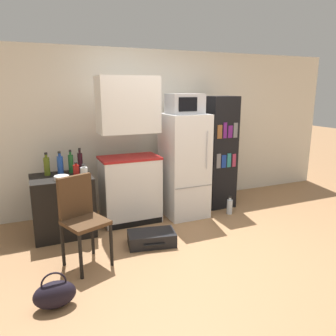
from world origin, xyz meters
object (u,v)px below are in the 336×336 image
kitchen_hutch (129,157)px  bowl (62,178)px  side_table (63,205)px  suitcase_large_flat (152,238)px  handbag (55,294)px  bottle_green_tall (71,163)px  bottle_clear_short (84,173)px  bottle_wine_dark (80,161)px  bottle_ketchup_red (76,170)px  bottle_olive_oil (47,166)px  bottle_blue_soda (60,165)px  water_bottle_front (230,206)px  microwave (185,104)px  bookshelf (220,153)px  refrigerator (184,166)px  chair (81,213)px

kitchen_hutch → bowl: 0.97m
side_table → suitcase_large_flat: 1.24m
handbag → side_table: bearing=80.7°
bottle_green_tall → bottle_clear_short: 0.40m
bottle_wine_dark → bottle_ketchup_red: bearing=-110.2°
bottle_olive_oil → bottle_wine_dark: size_ratio=0.95×
bottle_blue_soda → water_bottle_front: size_ratio=1.08×
bottle_green_tall → bottle_ketchup_red: (0.04, -0.19, -0.05)m
microwave → suitcase_large_flat: size_ratio=0.78×
microwave → bottle_wine_dark: (-1.46, 0.21, -0.74)m
bookshelf → suitcase_large_flat: bookshelf is taller
bottle_olive_oil → bottle_blue_soda: 0.16m
bottle_clear_short → bottle_ketchup_red: size_ratio=1.05×
side_table → water_bottle_front: (2.38, -0.28, -0.27)m
refrigerator → microwave: size_ratio=3.14×
bottle_olive_oil → bottle_blue_soda: size_ratio=0.97×
microwave → water_bottle_front: bearing=-23.4°
bottle_olive_oil → bottle_ketchup_red: 0.38m
refrigerator → bottle_ketchup_red: size_ratio=8.55×
bottle_wine_dark → chair: 1.13m
microwave → handbag: bearing=-142.5°
refrigerator → microwave: bearing=-107.4°
bookshelf → bottle_olive_oil: bookshelf is taller
microwave → bottle_ketchup_red: bearing=-178.6°
suitcase_large_flat → kitchen_hutch: bearing=101.4°
bottle_clear_short → bottle_ketchup_red: (-0.07, 0.19, -0.00)m
bottle_green_tall → bottle_ketchup_red: size_ratio=1.72×
microwave → bowl: (-1.74, -0.16, -0.85)m
kitchen_hutch → handbag: 2.15m
microwave → bottle_blue_soda: 1.88m
bottle_wine_dark → handbag: (-0.53, -1.74, -0.78)m
microwave → bottle_green_tall: 1.76m
bowl → bottle_clear_short: bearing=-15.7°
bottle_ketchup_red → microwave: bearing=1.4°
kitchen_hutch → handbag: bearing=-126.4°
bottle_blue_soda → bottle_ketchup_red: bearing=-39.7°
microwave → bottle_ketchup_red: (-1.55, -0.04, -0.80)m
microwave → bookshelf: 1.03m
bookshelf → refrigerator: bearing=-170.3°
bottle_green_tall → chair: (-0.05, -1.00, -0.32)m
bottle_clear_short → water_bottle_front: bottle_clear_short is taller
kitchen_hutch → bottle_ketchup_red: (-0.74, -0.11, -0.09)m
bookshelf → bottle_wine_dark: bookshelf is taller
refrigerator → bottle_ketchup_red: (-1.55, -0.04, 0.09)m
bookshelf → bowl: size_ratio=9.77×
bottle_green_tall → bottle_clear_short: size_ratio=1.65×
bottle_olive_oil → water_bottle_front: bottle_olive_oil is taller
refrigerator → bookshelf: (0.68, 0.12, 0.12)m
bookshelf → handbag: bookshelf is taller
microwave → bookshelf: bearing=9.8°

